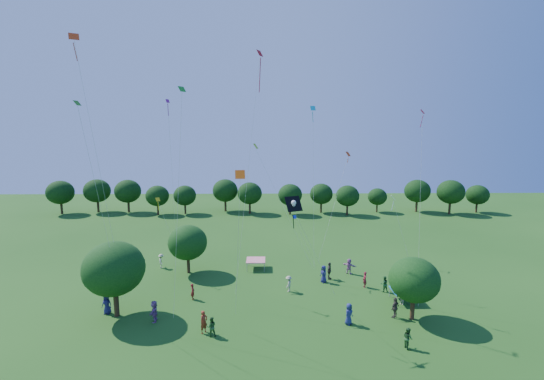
{
  "coord_description": "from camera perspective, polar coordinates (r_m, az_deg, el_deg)",
  "views": [
    {
      "loc": [
        -0.52,
        -16.19,
        15.6
      ],
      "look_at": [
        0.0,
        14.0,
        11.0
      ],
      "focal_mm": 24.0,
      "sensor_mm": 36.0,
      "label": 1
    }
  ],
  "objects": [
    {
      "name": "crowd_person_6",
      "position": [
        32.43,
        11.96,
        -18.48
      ],
      "size": [
        0.96,
        0.98,
        1.81
      ],
      "primitive_type": "imported",
      "rotation": [
        0.0,
        0.0,
        0.82
      ],
      "color": "navy",
      "rests_on": "ground"
    },
    {
      "name": "small_kite_7",
      "position": [
        38.99,
        6.47,
        7.13
      ],
      "size": [
        0.59,
        1.97,
        17.32
      ],
      "color": "#0EB3D3"
    },
    {
      "name": "near_tree_north",
      "position": [
        42.45,
        -13.09,
        -8.03
      ],
      "size": [
        4.38,
        4.38,
        5.55
      ],
      "color": "#422B19",
      "rests_on": "ground"
    },
    {
      "name": "crowd_person_12",
      "position": [
        40.07,
        8.09,
        -12.91
      ],
      "size": [
        0.87,
        1.04,
        1.85
      ],
      "primitive_type": "imported",
      "rotation": [
        0.0,
        0.0,
        5.21
      ],
      "color": "navy",
      "rests_on": "ground"
    },
    {
      "name": "small_kite_1",
      "position": [
        45.75,
        11.25,
        3.3
      ],
      "size": [
        4.57,
        5.31,
        12.22
      ],
      "color": "#F7470D"
    },
    {
      "name": "crowd_person_5",
      "position": [
        33.71,
        -17.98,
        -17.62
      ],
      "size": [
        0.82,
        1.77,
        1.82
      ],
      "primitive_type": "imported",
      "rotation": [
        0.0,
        0.0,
        4.84
      ],
      "color": "#915795",
      "rests_on": "ground"
    },
    {
      "name": "small_kite_11",
      "position": [
        30.09,
        -26.37,
        2.86
      ],
      "size": [
        0.43,
        4.85,
        16.63
      ],
      "color": "#2F8117"
    },
    {
      "name": "crowd_person_7",
      "position": [
        39.71,
        14.34,
        -13.46
      ],
      "size": [
        0.41,
        0.63,
        1.65
      ],
      "primitive_type": "imported",
      "rotation": [
        0.0,
        0.0,
        4.74
      ],
      "color": "maroon",
      "rests_on": "ground"
    },
    {
      "name": "small_kite_6",
      "position": [
        33.93,
        19.05,
        -3.74
      ],
      "size": [
        3.02,
        0.57,
        9.04
      ],
      "color": "white"
    },
    {
      "name": "crowd_person_13",
      "position": [
        36.77,
        -12.33,
        -15.31
      ],
      "size": [
        0.5,
        0.66,
        1.57
      ],
      "primitive_type": "imported",
      "rotation": [
        0.0,
        0.0,
        1.81
      ],
      "color": "maroon",
      "rests_on": "ground"
    },
    {
      "name": "tent_red_stripe",
      "position": [
        43.46,
        -2.56,
        -10.93
      ],
      "size": [
        2.2,
        2.2,
        1.1
      ],
      "color": "red",
      "rests_on": "ground"
    },
    {
      "name": "pirate_kite",
      "position": [
        27.79,
        3.52,
        -2.37
      ],
      "size": [
        4.84,
        4.32,
        9.63
      ],
      "color": "black"
    },
    {
      "name": "crowd_person_0",
      "position": [
        36.44,
        -24.5,
        -15.97
      ],
      "size": [
        0.93,
        0.58,
        1.78
      ],
      "primitive_type": "imported",
      "rotation": [
        0.0,
        0.0,
        6.16
      ],
      "color": "navy",
      "rests_on": "ground"
    },
    {
      "name": "small_kite_0",
      "position": [
        31.51,
        -27.24,
        12.85
      ],
      "size": [
        1.71,
        3.15,
        21.59
      ],
      "color": "red"
    },
    {
      "name": "crowd_person_9",
      "position": [
        37.63,
        2.63,
        -14.49
      ],
      "size": [
        0.85,
        1.16,
        1.63
      ],
      "primitive_type": "imported",
      "rotation": [
        0.0,
        0.0,
        4.31
      ],
      "color": "#AFAD8C",
      "rests_on": "ground"
    },
    {
      "name": "near_tree_east",
      "position": [
        33.66,
        21.4,
        -12.98
      ],
      "size": [
        4.18,
        4.18,
        5.42
      ],
      "color": "#422B19",
      "rests_on": "ground"
    },
    {
      "name": "crowd_person_14",
      "position": [
        39.21,
        17.18,
        -13.89
      ],
      "size": [
        0.85,
        0.52,
        1.63
      ],
      "primitive_type": "imported",
      "rotation": [
        0.0,
        0.0,
        3.25
      ],
      "color": "#275B2F",
      "rests_on": "ground"
    },
    {
      "name": "crowd_person_3",
      "position": [
        45.6,
        -16.98,
        -10.6
      ],
      "size": [
        0.82,
        1.21,
        1.7
      ],
      "primitive_type": "imported",
      "rotation": [
        0.0,
        0.0,
        1.89
      ],
      "color": "#BEBB98",
      "rests_on": "ground"
    },
    {
      "name": "small_kite_9",
      "position": [
        25.58,
        -5.15,
        -1.3
      ],
      "size": [
        1.07,
        3.02,
        11.9
      ],
      "color": "#EA590C"
    },
    {
      "name": "near_tree_west",
      "position": [
        34.45,
        -23.55,
        -11.24
      ],
      "size": [
        5.16,
        5.16,
        6.63
      ],
      "color": "#422B19",
      "rests_on": "ground"
    },
    {
      "name": "crowd_person_15",
      "position": [
        37.05,
        19.74,
        -15.44
      ],
      "size": [
        1.1,
        0.99,
        1.57
      ],
      "primitive_type": "imported",
      "rotation": [
        0.0,
        0.0,
        5.63
      ],
      "color": "#ACA589",
      "rests_on": "ground"
    },
    {
      "name": "treeline",
      "position": [
        72.55,
        -1.93,
        -0.47
      ],
      "size": [
        88.01,
        8.77,
        6.77
      ],
      "color": "#422B19",
      "rests_on": "ground"
    },
    {
      "name": "crowd_person_1",
      "position": [
        31.08,
        -10.65,
        -19.68
      ],
      "size": [
        0.78,
        0.81,
        1.85
      ],
      "primitive_type": "imported",
      "rotation": [
        0.0,
        0.0,
        0.87
      ],
      "color": "maroon",
      "rests_on": "ground"
    },
    {
      "name": "small_kite_2",
      "position": [
        40.32,
        -1.18,
        3.87
      ],
      "size": [
        6.46,
        3.49,
        13.34
      ],
      "color": "#B2E114"
    },
    {
      "name": "crowd_person_4",
      "position": [
        34.44,
        18.75,
        -17.08
      ],
      "size": [
        1.12,
        1.06,
        1.81
      ],
      "primitive_type": "imported",
      "rotation": [
        0.0,
        0.0,
        3.85
      ],
      "color": "#463D38",
      "rests_on": "ground"
    },
    {
      "name": "small_kite_8",
      "position": [
        35.27,
        22.37,
        4.85
      ],
      "size": [
        0.4,
        2.01,
        16.52
      ],
      "color": "#EA0D42"
    },
    {
      "name": "tent_blue",
      "position": [
        37.63,
        19.98,
        -14.66
      ],
      "size": [
        2.2,
        2.2,
        1.1
      ],
      "color": "#1A66AB",
      "rests_on": "ground"
    },
    {
      "name": "crowd_person_8",
      "position": [
        30.58,
        20.53,
        -20.89
      ],
      "size": [
        0.54,
        0.84,
        1.58
      ],
      "primitive_type": "imported",
      "rotation": [
        0.0,
        0.0,
        1.74
      ],
      "color": "#224F23",
      "rests_on": "ground"
    },
    {
      "name": "red_high_kite",
      "position": [
        33.52,
        -2.64,
        13.45
      ],
      "size": [
        2.6,
        3.04,
        21.78
      ],
      "color": "red"
    },
    {
      "name": "crowd_person_10",
      "position": [
        40.94,
        8.98,
        -12.42
      ],
      "size": [
        0.87,
        1.22,
        1.9
      ],
      "primitive_type": "imported",
      "rotation": [
        0.0,
        0.0,
        1.2
      ],
      "color": "#3C3630",
      "rests_on": "ground"
    },
    {
      "name": "small_kite_10",
      "position": [
        41.85,
        -16.94,
        -3.1
      ],
      "size": [
        1.76,
        2.5,
        7.55
      ],
      "color": "yellow"
    },
    {
      "name": "small_kite_3",
      "position": [
        28.72,
        -14.27,
        6.11
      ],
      "size": [
        1.32,
        1.68,
        17.92
      ],
      "color": "#1A8F1F"
    },
    {
      "name": "crowd_person_2",
      "position": [
        30.65,
        -9.5,
        -20.37
      ],
      "size": [
        0.84,
        0.57,
        1.57
      ],
      "primitive_type": "imported",
      "rotation": [
        0.0,
        0.0,
        3.35
      ],
      "color": "#2A5A26",
      "rests_on": "ground"
    },
    {
      "name": "crowd_person_11",
      "position": [
        42.86,
        11.99,
        -11.62
      ],
      "size": [
        1.67,
        1.45,
        1.76
      ],
      "primitive_type": "imported",
      "rotation": [
        0.0,
        0.0,
        2.51
      ],
      "color": "#AD65A5",
      "rests_on": "ground"
    },
    {
      "name": "small_kite_4",
      "position": [
        38.35,
        4.28,
        -6.02
      ],
      "size": [
        2.67,
        0.93,
        6.02
      ],
      "color": "#142DCC"
    },
    {
      "name": "small_kite_5",
      "position": [
        40.1,
        -15.61,
        5.97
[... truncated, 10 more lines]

